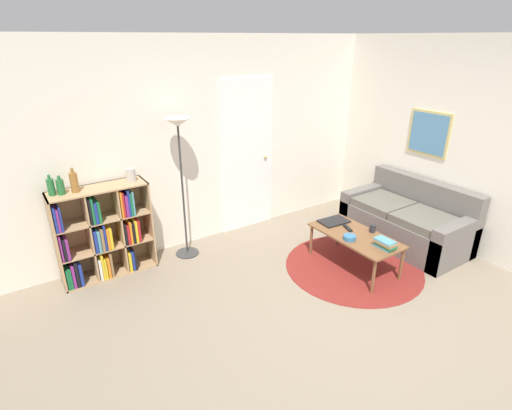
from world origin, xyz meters
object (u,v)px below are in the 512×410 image
(floor_lamp, at_px, (179,144))
(couch, at_px, (408,222))
(bookshelf, at_px, (102,234))
(vase_on_shelf, at_px, (131,175))
(laptop, at_px, (334,221))
(bottle_right, at_px, (74,182))
(coffee_table, at_px, (355,238))
(cup, at_px, (373,228))
(bottle_left, at_px, (51,187))
(bowl, at_px, (350,238))
(bottle_middle, at_px, (60,187))

(floor_lamp, bearing_deg, couch, -26.66)
(bookshelf, relative_size, vase_on_shelf, 7.04)
(laptop, relative_size, bottle_right, 1.43)
(floor_lamp, height_order, coffee_table, floor_lamp)
(laptop, bearing_deg, cup, -67.83)
(couch, xyz_separation_m, laptop, (-1.05, 0.32, 0.15))
(cup, relative_size, vase_on_shelf, 0.63)
(bottle_left, height_order, vase_on_shelf, bottle_left)
(bowl, bearing_deg, laptop, 67.78)
(floor_lamp, xyz_separation_m, bottle_left, (-1.37, 0.12, -0.28))
(bottle_right, bearing_deg, laptop, -21.65)
(bowl, relative_size, vase_on_shelf, 0.95)
(bottle_right, xyz_separation_m, vase_on_shelf, (0.59, 0.01, -0.03))
(coffee_table, height_order, vase_on_shelf, vase_on_shelf)
(bottle_right, bearing_deg, coffee_table, -28.68)
(cup, bearing_deg, couch, 8.66)
(bowl, height_order, bottle_left, bottle_left)
(laptop, relative_size, vase_on_shelf, 2.49)
(couch, xyz_separation_m, coffee_table, (-1.08, -0.07, 0.10))
(laptop, bearing_deg, bottle_left, 159.32)
(bowl, distance_m, bottle_middle, 3.15)
(coffee_table, xyz_separation_m, bowl, (-0.15, -0.05, 0.07))
(bottle_left, distance_m, bottle_right, 0.22)
(couch, relative_size, bottle_left, 7.27)
(laptop, height_order, bottle_right, bottle_right)
(bowl, relative_size, bottle_left, 0.65)
(laptop, relative_size, cup, 3.98)
(bookshelf, height_order, bowl, bookshelf)
(bottle_right, bearing_deg, vase_on_shelf, 0.62)
(coffee_table, distance_m, laptop, 0.40)
(bottle_left, bearing_deg, couch, -19.72)
(couch, distance_m, bowl, 1.25)
(bowl, height_order, bottle_right, bottle_right)
(bookshelf, bearing_deg, bowl, -33.11)
(coffee_table, relative_size, bowl, 7.57)
(coffee_table, distance_m, cup, 0.24)
(bowl, relative_size, cup, 1.52)
(coffee_table, bearing_deg, bowl, -161.89)
(floor_lamp, relative_size, bowl, 12.05)
(bottle_right, relative_size, vase_on_shelf, 1.74)
(couch, height_order, laptop, couch)
(coffee_table, height_order, bottle_left, bottle_left)
(bowl, height_order, vase_on_shelf, vase_on_shelf)
(laptop, bearing_deg, bookshelf, 156.73)
(floor_lamp, xyz_separation_m, cup, (1.75, -1.45, -0.96))
(floor_lamp, bearing_deg, bottle_left, 175.17)
(couch, distance_m, bottle_right, 4.12)
(cup, distance_m, bottle_right, 3.35)
(laptop, xyz_separation_m, bottle_left, (-2.93, 1.11, 0.72))
(bookshelf, relative_size, bowl, 7.40)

